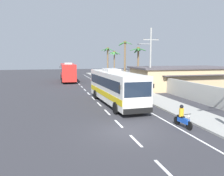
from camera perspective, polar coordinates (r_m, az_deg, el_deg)
name	(u,v)px	position (r m, az deg, el deg)	size (l,w,h in m)	color
ground_plane	(126,131)	(15.59, 3.58, -10.63)	(160.00, 160.00, 0.00)	#303035
sidewalk_kerb	(156,99)	(27.07, 10.72, -2.71)	(3.20, 90.00, 0.14)	#999993
lane_markings	(107,95)	(30.11, -1.14, -1.66)	(3.86, 71.22, 0.01)	white
boundary_wall	(169,86)	(32.16, 13.87, 0.56)	(0.24, 60.00, 2.05)	#B2B2AD
coach_bus_foreground	(115,86)	(23.97, 0.79, 0.47)	(3.43, 11.93, 3.62)	silver
coach_bus_far_lane	(68,72)	(47.23, -10.81, 3.99)	(3.10, 11.16, 3.76)	red
motorcycle_beside_bus	(182,118)	(17.04, 16.97, -7.11)	(0.56, 1.96, 1.58)	black
motorcycle_trailing	(112,86)	(33.98, 0.03, 0.54)	(0.56, 1.96, 1.64)	black
utility_pole_mid	(150,58)	(33.09, 9.36, 7.28)	(3.09, 0.24, 8.86)	#9E9E99
palm_nearest	(138,58)	(38.38, 6.46, 7.30)	(2.90, 2.74, 6.51)	brown
palm_second	(114,58)	(49.99, 0.59, 7.37)	(2.76, 2.81, 6.19)	brown
palm_third	(125,56)	(41.59, 3.21, 7.94)	(2.75, 2.76, 7.72)	brown
palm_fourth	(108,58)	(52.54, -1.06, 7.52)	(3.06, 2.95, 7.04)	brown
roadside_building	(180,77)	(37.70, 16.44, 2.52)	(14.92, 8.38, 3.37)	tan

